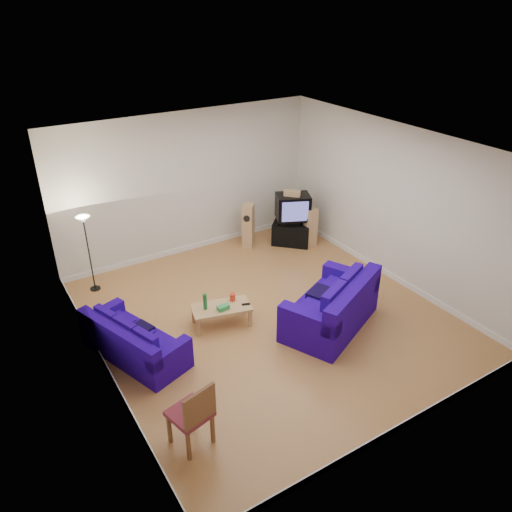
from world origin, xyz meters
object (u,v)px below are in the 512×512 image
coffee_table (221,309)px  tv_stand (291,234)px  sofa_loveseat (333,309)px  sofa_three_seat (133,344)px  television (293,207)px

coffee_table → tv_stand: size_ratio=1.31×
coffee_table → sofa_loveseat: bearing=-33.5°
coffee_table → tv_stand: (2.96, 2.00, -0.06)m
sofa_three_seat → coffee_table: bearing=72.0°
coffee_table → television: bearing=34.1°
sofa_three_seat → sofa_loveseat: (3.34, -1.06, 0.09)m
sofa_loveseat → tv_stand: 3.37m
tv_stand → sofa_loveseat: bearing=-67.5°
sofa_three_seat → sofa_loveseat: bearing=52.9°
coffee_table → television: (3.00, 2.03, 0.60)m
sofa_three_seat → coffee_table: size_ratio=1.79×
sofa_three_seat → coffee_table: 1.67m
sofa_loveseat → television: television is taller
sofa_three_seat → sofa_loveseat: size_ratio=0.93×
sofa_loveseat → sofa_three_seat: bearing=137.6°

